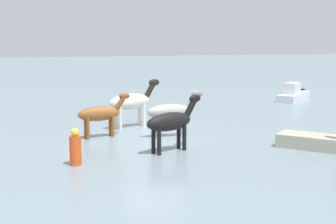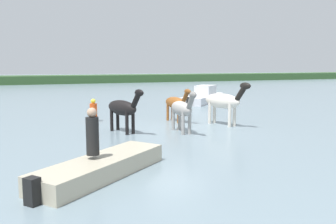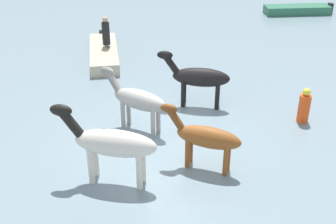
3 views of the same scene
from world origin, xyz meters
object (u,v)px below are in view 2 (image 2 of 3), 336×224
horse_lead (176,103)px  boat_tender_starboard (101,170)px  horse_gray_outer (182,109)px  horse_rear_stallion (224,101)px  horse_dark_mare (123,108)px  buoy_channel_marker (93,111)px  boat_motor_center (203,97)px  person_helmsman_aft (92,133)px

horse_lead → boat_tender_starboard: 8.79m
horse_gray_outer → horse_rear_stallion: bearing=111.1°
horse_lead → horse_dark_mare: bearing=-69.5°
horse_dark_mare → buoy_channel_marker: (-0.68, 3.34, -0.52)m
horse_dark_mare → buoy_channel_marker: size_ratio=2.08×
horse_dark_mare → boat_motor_center: (8.69, 9.71, -0.70)m
horse_gray_outer → boat_tender_starboard: size_ratio=0.60×
person_helmsman_aft → boat_tender_starboard: bearing=-12.8°
horse_rear_stallion → buoy_channel_marker: (-5.47, 3.28, -0.62)m
horse_dark_mare → horse_rear_stallion: horse_rear_stallion is taller
horse_lead → boat_motor_center: bearing=136.0°
horse_gray_outer → person_helmsman_aft: bearing=-43.5°
horse_dark_mare → horse_rear_stallion: bearing=70.3°
horse_dark_mare → horse_rear_stallion: (4.79, 0.05, 0.10)m
boat_tender_starboard → buoy_channel_marker: bearing=43.0°
boat_tender_starboard → horse_lead: bearing=16.0°
buoy_channel_marker → horse_dark_mare: bearing=-78.5°
horse_dark_mare → boat_tender_starboard: bearing=-40.1°
boat_tender_starboard → boat_motor_center: size_ratio=0.71×
horse_gray_outer → boat_tender_starboard: 6.24m
horse_rear_stallion → person_helmsman_aft: (-6.91, -5.40, -0.01)m
boat_tender_starboard → person_helmsman_aft: (-0.18, 0.04, 0.96)m
horse_rear_stallion → buoy_channel_marker: size_ratio=2.30×
boat_motor_center → horse_rear_stallion: bearing=-157.1°
buoy_channel_marker → horse_lead: bearing=-22.6°
horse_rear_stallion → buoy_channel_marker: bearing=-139.4°
horse_lead → horse_rear_stallion: horse_rear_stallion is taller
boat_motor_center → horse_lead: bearing=-170.2°
boat_tender_starboard → boat_motor_center: bearing=16.1°
horse_lead → buoy_channel_marker: bearing=-121.5°
boat_tender_starboard → horse_rear_stallion: bearing=0.2°
horse_lead → buoy_channel_marker: 4.13m
boat_motor_center → buoy_channel_marker: boat_motor_center is taller
horse_gray_outer → buoy_channel_marker: size_ratio=2.02×
horse_gray_outer → buoy_channel_marker: (-2.96, 4.20, -0.48)m
boat_motor_center → horse_dark_mare: bearing=-176.9°
horse_dark_mare → person_helmsman_aft: (-2.12, -5.35, 0.09)m
horse_rear_stallion → boat_motor_center: 10.44m
horse_lead → buoy_channel_marker: size_ratio=1.93×
horse_rear_stallion → buoy_channel_marker: 6.41m
buoy_channel_marker → horse_gray_outer: bearing=-54.9°
horse_gray_outer → person_helmsman_aft: size_ratio=1.93×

